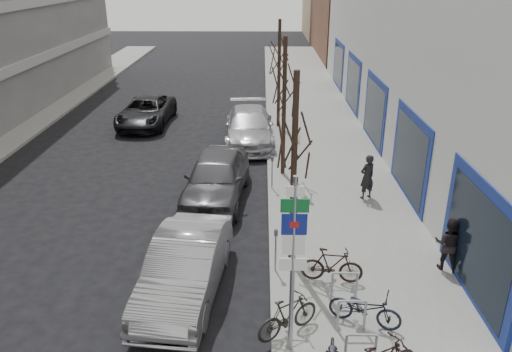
{
  "coord_description": "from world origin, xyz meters",
  "views": [
    {
      "loc": [
        1.77,
        -8.54,
        7.76
      ],
      "look_at": [
        1.59,
        5.25,
        2.0
      ],
      "focal_mm": 35.0,
      "sensor_mm": 36.0,
      "label": 1
    }
  ],
  "objects_px": {
    "parked_car_front": "(185,267)",
    "tree_far": "(279,49)",
    "tree_near": "(295,126)",
    "meter_back": "(270,126)",
    "parked_car_back": "(249,127)",
    "lane_car": "(146,111)",
    "pedestrian_far": "(448,243)",
    "bike_rack": "(352,312)",
    "tree_mid": "(285,75)",
    "highway_sign_pole": "(293,257)",
    "bike_mid_curb": "(365,305)",
    "meter_front": "(276,246)",
    "meter_mid": "(272,169)",
    "bike_mid_inner": "(288,315)",
    "pedestrian_near": "(367,177)",
    "bike_far_inner": "(332,265)",
    "parked_car_mid": "(216,177)"
  },
  "relations": [
    {
      "from": "meter_back",
      "to": "tree_mid",
      "type": "bearing_deg",
      "value": -83.58
    },
    {
      "from": "tree_mid",
      "to": "lane_car",
      "type": "height_order",
      "value": "tree_mid"
    },
    {
      "from": "tree_mid",
      "to": "parked_car_back",
      "type": "xyz_separation_m",
      "value": [
        -1.44,
        4.19,
        -3.3
      ]
    },
    {
      "from": "bike_far_inner",
      "to": "parked_car_front",
      "type": "height_order",
      "value": "parked_car_front"
    },
    {
      "from": "bike_mid_inner",
      "to": "lane_car",
      "type": "xyz_separation_m",
      "value": [
        -6.77,
        16.67,
        0.08
      ]
    },
    {
      "from": "tree_near",
      "to": "meter_back",
      "type": "distance_m",
      "value": 10.98
    },
    {
      "from": "meter_mid",
      "to": "parked_car_back",
      "type": "xyz_separation_m",
      "value": [
        -0.99,
        5.69,
        -0.12
      ]
    },
    {
      "from": "parked_car_back",
      "to": "lane_car",
      "type": "relative_size",
      "value": 1.06
    },
    {
      "from": "meter_mid",
      "to": "parked_car_back",
      "type": "bearing_deg",
      "value": 99.87
    },
    {
      "from": "highway_sign_pole",
      "to": "parked_car_front",
      "type": "height_order",
      "value": "highway_sign_pole"
    },
    {
      "from": "meter_front",
      "to": "bike_far_inner",
      "type": "height_order",
      "value": "meter_front"
    },
    {
      "from": "bike_rack",
      "to": "bike_far_inner",
      "type": "relative_size",
      "value": 1.39
    },
    {
      "from": "bike_rack",
      "to": "bike_far_inner",
      "type": "distance_m",
      "value": 1.94
    },
    {
      "from": "tree_far",
      "to": "bike_mid_curb",
      "type": "height_order",
      "value": "tree_far"
    },
    {
      "from": "tree_near",
      "to": "meter_mid",
      "type": "height_order",
      "value": "tree_near"
    },
    {
      "from": "meter_back",
      "to": "tree_far",
      "type": "bearing_deg",
      "value": 79.8
    },
    {
      "from": "meter_front",
      "to": "bike_mid_inner",
      "type": "distance_m",
      "value": 2.55
    },
    {
      "from": "tree_near",
      "to": "bike_far_inner",
      "type": "height_order",
      "value": "tree_near"
    },
    {
      "from": "bike_mid_curb",
      "to": "pedestrian_near",
      "type": "height_order",
      "value": "pedestrian_near"
    },
    {
      "from": "bike_mid_inner",
      "to": "parked_car_back",
      "type": "bearing_deg",
      "value": -29.33
    },
    {
      "from": "meter_front",
      "to": "parked_car_back",
      "type": "distance_m",
      "value": 11.24
    },
    {
      "from": "bike_mid_curb",
      "to": "bike_far_inner",
      "type": "distance_m",
      "value": 1.78
    },
    {
      "from": "meter_back",
      "to": "bike_mid_inner",
      "type": "relative_size",
      "value": 0.78
    },
    {
      "from": "bike_far_inner",
      "to": "bike_rack",
      "type": "bearing_deg",
      "value": -166.5
    },
    {
      "from": "highway_sign_pole",
      "to": "bike_rack",
      "type": "distance_m",
      "value": 2.36
    },
    {
      "from": "parked_car_front",
      "to": "parked_car_mid",
      "type": "distance_m",
      "value": 5.69
    },
    {
      "from": "tree_near",
      "to": "lane_car",
      "type": "height_order",
      "value": "tree_near"
    },
    {
      "from": "bike_mid_inner",
      "to": "parked_car_back",
      "type": "height_order",
      "value": "parked_car_back"
    },
    {
      "from": "meter_back",
      "to": "parked_car_mid",
      "type": "height_order",
      "value": "parked_car_mid"
    },
    {
      "from": "tree_far",
      "to": "meter_front",
      "type": "relative_size",
      "value": 4.33
    },
    {
      "from": "meter_mid",
      "to": "meter_back",
      "type": "relative_size",
      "value": 1.0
    },
    {
      "from": "pedestrian_far",
      "to": "meter_back",
      "type": "bearing_deg",
      "value": -39.9
    },
    {
      "from": "tree_mid",
      "to": "meter_mid",
      "type": "xyz_separation_m",
      "value": [
        -0.45,
        -1.5,
        -3.19
      ]
    },
    {
      "from": "tree_far",
      "to": "bike_mid_inner",
      "type": "xyz_separation_m",
      "value": [
        -0.23,
        -16.02,
        -3.46
      ]
    },
    {
      "from": "bike_rack",
      "to": "bike_mid_curb",
      "type": "height_order",
      "value": "bike_mid_curb"
    },
    {
      "from": "highway_sign_pole",
      "to": "bike_mid_curb",
      "type": "distance_m",
      "value": 2.64
    },
    {
      "from": "highway_sign_pole",
      "to": "bike_mid_inner",
      "type": "distance_m",
      "value": 1.88
    },
    {
      "from": "highway_sign_pole",
      "to": "parked_car_mid",
      "type": "bearing_deg",
      "value": 106.05
    },
    {
      "from": "bike_mid_inner",
      "to": "parked_car_front",
      "type": "distance_m",
      "value": 3.03
    },
    {
      "from": "pedestrian_far",
      "to": "parked_car_mid",
      "type": "bearing_deg",
      "value": -8.09
    },
    {
      "from": "tree_far",
      "to": "parked_car_front",
      "type": "relative_size",
      "value": 1.16
    },
    {
      "from": "parked_car_front",
      "to": "tree_far",
      "type": "bearing_deg",
      "value": 85.07
    },
    {
      "from": "meter_back",
      "to": "bike_mid_inner",
      "type": "distance_m",
      "value": 13.53
    },
    {
      "from": "pedestrian_far",
      "to": "bike_rack",
      "type": "bearing_deg",
      "value": 67.66
    },
    {
      "from": "pedestrian_far",
      "to": "bike_mid_curb",
      "type": "bearing_deg",
      "value": 68.41
    },
    {
      "from": "highway_sign_pole",
      "to": "tree_near",
      "type": "height_order",
      "value": "tree_near"
    },
    {
      "from": "tree_near",
      "to": "parked_car_front",
      "type": "distance_m",
      "value": 4.52
    },
    {
      "from": "bike_far_inner",
      "to": "parked_car_back",
      "type": "xyz_separation_m",
      "value": [
        -2.44,
        11.66,
        0.16
      ]
    },
    {
      "from": "bike_mid_curb",
      "to": "parked_car_back",
      "type": "bearing_deg",
      "value": 34.27
    },
    {
      "from": "tree_near",
      "to": "pedestrian_near",
      "type": "distance_m",
      "value": 5.98
    }
  ]
}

